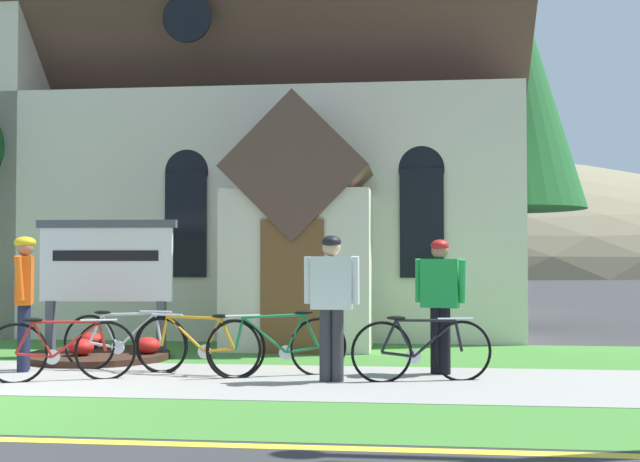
% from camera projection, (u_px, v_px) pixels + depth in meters
% --- Properties ---
extents(ground, '(140.00, 140.00, 0.00)m').
position_uv_depth(ground, '(66.00, 358.00, 11.92)').
color(ground, '#333335').
extents(sidewalk_slab, '(32.00, 2.71, 0.01)m').
position_uv_depth(sidewalk_slab, '(90.00, 378.00, 9.93)').
color(sidewalk_slab, '#99968E').
rests_on(sidewalk_slab, ground).
extents(church_lawn, '(24.00, 2.96, 0.01)m').
position_uv_depth(church_lawn, '(160.00, 351.00, 12.74)').
color(church_lawn, '#427F33').
rests_on(church_lawn, ground).
extents(church_building, '(12.50, 12.45, 13.02)m').
position_uv_depth(church_building, '(231.00, 127.00, 19.34)').
color(church_building, beige).
rests_on(church_building, ground).
extents(church_sign, '(2.16, 0.23, 2.07)m').
position_uv_depth(church_sign, '(106.00, 266.00, 12.05)').
color(church_sign, '#474C56').
rests_on(church_sign, ground).
extents(flower_bed, '(2.11, 2.11, 0.34)m').
position_uv_depth(flower_bed, '(100.00, 354.00, 11.73)').
color(flower_bed, '#382319').
rests_on(flower_bed, ground).
extents(bicycle_yellow, '(1.70, 0.72, 0.85)m').
position_uv_depth(bicycle_yellow, '(278.00, 346.00, 10.02)').
color(bicycle_yellow, black).
rests_on(bicycle_yellow, ground).
extents(bicycle_red, '(1.71, 0.45, 0.82)m').
position_uv_depth(bicycle_red, '(421.00, 350.00, 9.64)').
color(bicycle_red, black).
rests_on(bicycle_red, ground).
extents(bicycle_white, '(1.66, 0.71, 0.80)m').
position_uv_depth(bicycle_white, '(61.00, 350.00, 9.65)').
color(bicycle_white, black).
rests_on(bicycle_white, ground).
extents(bicycle_black, '(1.75, 0.40, 0.80)m').
position_uv_depth(bicycle_black, '(198.00, 345.00, 10.18)').
color(bicycle_black, black).
rests_on(bicycle_black, ground).
extents(bicycle_blue, '(1.77, 0.17, 0.82)m').
position_uv_depth(bicycle_blue, '(125.00, 341.00, 10.57)').
color(bicycle_blue, black).
rests_on(bicycle_blue, ground).
extents(cyclist_in_blue_jersey, '(0.68, 0.29, 1.77)m').
position_uv_depth(cyclist_in_blue_jersey, '(332.00, 295.00, 9.62)').
color(cyclist_in_blue_jersey, '#2D2D33').
rests_on(cyclist_in_blue_jersey, ground).
extents(cyclist_in_red_jersey, '(0.37, 0.72, 1.78)m').
position_uv_depth(cyclist_in_red_jersey, '(24.00, 291.00, 10.51)').
color(cyclist_in_red_jersey, '#191E38').
rests_on(cyclist_in_red_jersey, ground).
extents(cyclist_in_orange_jersey, '(0.64, 0.42, 1.74)m').
position_uv_depth(cyclist_in_orange_jersey, '(440.00, 295.00, 10.23)').
color(cyclist_in_orange_jersey, black).
rests_on(cyclist_in_orange_jersey, ground).
extents(roadside_conifer, '(3.55, 3.55, 8.74)m').
position_uv_depth(roadside_conifer, '(502.00, 71.00, 17.59)').
color(roadside_conifer, '#4C3823').
rests_on(roadside_conifer, ground).
extents(distant_hill, '(96.23, 55.13, 23.12)m').
position_uv_depth(distant_hill, '(318.00, 272.00, 78.77)').
color(distant_hill, '#847A5B').
rests_on(distant_hill, ground).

